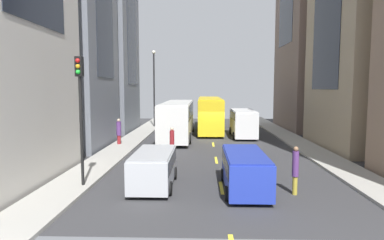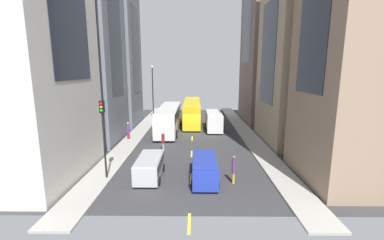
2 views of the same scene
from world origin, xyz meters
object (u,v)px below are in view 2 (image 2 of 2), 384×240
object	(u,v)px
pedestrian_waiting_curb	(128,130)
pedestrian_crossing_near	(163,141)
delivery_van_white	(214,120)
car_green_0	(174,109)
city_bus_white	(169,117)
streetcar_yellow	(192,110)
car_blue_2	(204,167)
pedestrian_walking_far	(234,169)
traffic_light_near_corner	(103,125)
car_silver_1	(150,166)

from	to	relation	value
pedestrian_waiting_curb	pedestrian_crossing_near	size ratio (longest dim) A/B	1.00
delivery_van_white	car_green_0	bearing A→B (deg)	116.67
city_bus_white	streetcar_yellow	distance (m)	6.12
streetcar_yellow	city_bus_white	bearing A→B (deg)	-120.95
delivery_van_white	car_blue_2	world-z (taller)	delivery_van_white
streetcar_yellow	car_blue_2	world-z (taller)	streetcar_yellow
pedestrian_waiting_curb	pedestrian_walking_far	size ratio (longest dim) A/B	0.96
car_green_0	traffic_light_near_corner	size ratio (longest dim) A/B	0.72
car_blue_2	car_green_0	bearing A→B (deg)	98.78
streetcar_yellow	pedestrian_crossing_near	bearing A→B (deg)	-101.18
car_green_0	car_blue_2	distance (m)	30.14
city_bus_white	pedestrian_crossing_near	distance (m)	9.24
car_green_0	car_silver_1	size ratio (longest dim) A/B	1.02
city_bus_white	pedestrian_waiting_curb	distance (m)	6.62
pedestrian_walking_far	pedestrian_crossing_near	bearing A→B (deg)	-177.75
city_bus_white	car_blue_2	size ratio (longest dim) A/B	2.64
car_green_0	pedestrian_crossing_near	size ratio (longest dim) A/B	2.08
car_silver_1	pedestrian_crossing_near	xyz separation A→B (m)	(0.25, 6.72, 0.12)
car_silver_1	pedestrian_walking_far	distance (m)	6.47
delivery_van_white	pedestrian_waiting_curb	bearing A→B (deg)	-153.47
pedestrian_waiting_curb	traffic_light_near_corner	world-z (taller)	traffic_light_near_corner
car_silver_1	pedestrian_walking_far	world-z (taller)	pedestrian_walking_far
streetcar_yellow	delivery_van_white	bearing A→B (deg)	-57.17
car_silver_1	car_blue_2	bearing A→B (deg)	-5.41
car_silver_1	car_green_0	bearing A→B (deg)	90.66
delivery_van_white	car_green_0	distance (m)	14.57
city_bus_white	traffic_light_near_corner	world-z (taller)	traffic_light_near_corner
city_bus_white	pedestrian_crossing_near	bearing A→B (deg)	-88.16
city_bus_white	streetcar_yellow	world-z (taller)	streetcar_yellow
car_green_0	traffic_light_near_corner	bearing A→B (deg)	-95.66
traffic_light_near_corner	car_blue_2	bearing A→B (deg)	-0.36
pedestrian_walking_far	traffic_light_near_corner	world-z (taller)	traffic_light_near_corner
car_silver_1	pedestrian_walking_far	size ratio (longest dim) A/B	1.95
city_bus_white	delivery_van_white	bearing A→B (deg)	4.21
pedestrian_crossing_near	traffic_light_near_corner	distance (m)	8.53
car_silver_1	traffic_light_near_corner	distance (m)	4.67
streetcar_yellow	pedestrian_crossing_near	xyz separation A→B (m)	(-2.85, -14.44, -1.02)
pedestrian_crossing_near	traffic_light_near_corner	xyz separation A→B (m)	(-3.54, -7.08, 3.17)
car_green_0	car_silver_1	distance (m)	29.39
pedestrian_walking_far	car_green_0	bearing A→B (deg)	156.27
city_bus_white	car_silver_1	world-z (taller)	city_bus_white
car_silver_1	pedestrian_crossing_near	world-z (taller)	pedestrian_crossing_near
streetcar_yellow	pedestrian_waiting_curb	world-z (taller)	streetcar_yellow
car_blue_2	pedestrian_crossing_near	bearing A→B (deg)	119.35
delivery_van_white	pedestrian_walking_far	bearing A→B (deg)	-89.37
car_silver_1	car_blue_2	world-z (taller)	car_blue_2
city_bus_white	car_green_0	bearing A→B (deg)	91.27
car_silver_1	pedestrian_walking_far	xyz separation A→B (m)	(6.39, -1.00, 0.17)
city_bus_white	pedestrian_crossing_near	world-z (taller)	city_bus_white
pedestrian_crossing_near	pedestrian_walking_far	size ratio (longest dim) A/B	0.95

